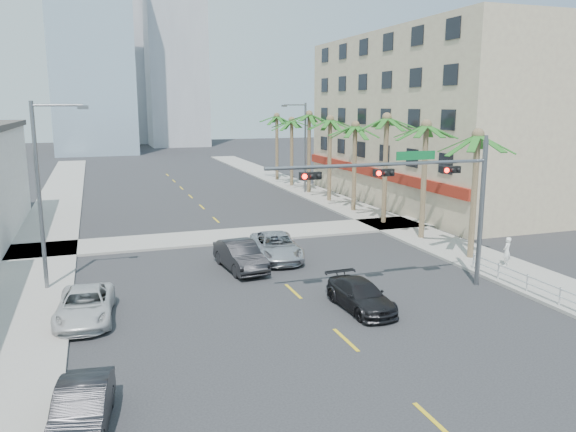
# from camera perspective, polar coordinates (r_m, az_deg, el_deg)

# --- Properties ---
(ground) EXTENTS (260.00, 260.00, 0.00)m
(ground) POSITION_cam_1_polar(r_m,az_deg,el_deg) (18.86, 11.22, -16.88)
(ground) COLOR #262628
(ground) RESTS_ON ground
(sidewalk_right) EXTENTS (4.00, 120.00, 0.15)m
(sidewalk_right) POSITION_cam_1_polar(r_m,az_deg,el_deg) (40.94, 11.75, -1.33)
(sidewalk_right) COLOR gray
(sidewalk_right) RESTS_ON ground
(sidewalk_left) EXTENTS (4.00, 120.00, 0.15)m
(sidewalk_left) POSITION_cam_1_polar(r_m,az_deg,el_deg) (35.52, -23.90, -4.00)
(sidewalk_left) COLOR gray
(sidewalk_left) RESTS_ON ground
(sidewalk_cross) EXTENTS (80.00, 4.00, 0.15)m
(sidewalk_cross) POSITION_cam_1_polar(r_m,az_deg,el_deg) (38.28, -5.49, -2.01)
(sidewalk_cross) COLOR gray
(sidewalk_cross) RESTS_ON ground
(building_right) EXTENTS (15.25, 28.00, 15.00)m
(building_right) POSITION_cam_1_polar(r_m,az_deg,el_deg) (53.84, 15.87, 9.42)
(building_right) COLOR tan
(building_right) RESTS_ON ground
(tower_far_left) EXTENTS (14.00, 14.00, 48.00)m
(tower_far_left) POSITION_cam_1_polar(r_m,az_deg,el_deg) (110.31, -19.57, 18.55)
(tower_far_left) COLOR #99B2C6
(tower_far_left) RESTS_ON ground
(tower_far_right) EXTENTS (12.00, 12.00, 60.00)m
(tower_far_right) POSITION_cam_1_polar(r_m,az_deg,el_deg) (127.28, -11.55, 20.62)
(tower_far_right) COLOR #ADADB2
(tower_far_right) RESTS_ON ground
(tower_far_center) EXTENTS (16.00, 16.00, 42.00)m
(tower_far_center) POSITION_cam_1_polar(r_m,az_deg,el_deg) (139.90, -17.32, 15.76)
(tower_far_center) COLOR #ADADB2
(tower_far_center) RESTS_ON ground
(traffic_signal_mast) EXTENTS (11.12, 0.54, 7.20)m
(traffic_signal_mast) POSITION_cam_1_polar(r_m,az_deg,el_deg) (26.75, 13.84, 2.84)
(traffic_signal_mast) COLOR slate
(traffic_signal_mast) RESTS_ON ground
(palm_tree_0) EXTENTS (4.80, 4.80, 7.80)m
(palm_tree_0) POSITION_cam_1_polar(r_m,az_deg,el_deg) (33.19, 18.73, 7.66)
(palm_tree_0) COLOR brown
(palm_tree_0) RESTS_ON ground
(palm_tree_1) EXTENTS (4.80, 4.80, 8.16)m
(palm_tree_1) POSITION_cam_1_polar(r_m,az_deg,el_deg) (37.43, 13.88, 8.80)
(palm_tree_1) COLOR brown
(palm_tree_1) RESTS_ON ground
(palm_tree_2) EXTENTS (4.80, 4.80, 8.52)m
(palm_tree_2) POSITION_cam_1_polar(r_m,az_deg,el_deg) (41.88, 10.01, 9.66)
(palm_tree_2) COLOR brown
(palm_tree_2) RESTS_ON ground
(palm_tree_3) EXTENTS (4.80, 4.80, 7.80)m
(palm_tree_3) POSITION_cam_1_polar(r_m,az_deg,el_deg) (46.52, 6.85, 9.03)
(palm_tree_3) COLOR brown
(palm_tree_3) RESTS_ON ground
(palm_tree_4) EXTENTS (4.80, 4.80, 8.16)m
(palm_tree_4) POSITION_cam_1_polar(r_m,az_deg,el_deg) (51.24, 4.30, 9.67)
(palm_tree_4) COLOR brown
(palm_tree_4) RESTS_ON ground
(palm_tree_5) EXTENTS (4.80, 4.80, 8.52)m
(palm_tree_5) POSITION_cam_1_polar(r_m,az_deg,el_deg) (56.05, 2.17, 10.18)
(palm_tree_5) COLOR brown
(palm_tree_5) RESTS_ON ground
(palm_tree_6) EXTENTS (4.80, 4.80, 7.80)m
(palm_tree_6) POSITION_cam_1_polar(r_m,az_deg,el_deg) (60.94, 0.38, 9.62)
(palm_tree_6) COLOR brown
(palm_tree_6) RESTS_ON ground
(palm_tree_7) EXTENTS (4.80, 4.80, 8.16)m
(palm_tree_7) POSITION_cam_1_polar(r_m,az_deg,el_deg) (65.86, -1.15, 10.04)
(palm_tree_7) COLOR brown
(palm_tree_7) RESTS_ON ground
(streetlight_left) EXTENTS (2.55, 0.25, 9.00)m
(streetlight_left) POSITION_cam_1_polar(r_m,az_deg,el_deg) (28.61, -23.62, 2.74)
(streetlight_left) COLOR slate
(streetlight_left) RESTS_ON ground
(streetlight_right) EXTENTS (2.55, 0.25, 9.00)m
(streetlight_right) POSITION_cam_1_polar(r_m,az_deg,el_deg) (55.95, 1.57, 7.39)
(streetlight_right) COLOR slate
(streetlight_right) RESTS_ON ground
(guardrail) EXTENTS (0.08, 8.08, 1.00)m
(guardrail) POSITION_cam_1_polar(r_m,az_deg,el_deg) (28.90, 23.14, -6.07)
(guardrail) COLOR silver
(guardrail) RESTS_ON ground
(car_parked_mid) EXTENTS (1.90, 4.13, 1.31)m
(car_parked_mid) POSITION_cam_1_polar(r_m,az_deg,el_deg) (17.13, -20.21, -17.97)
(car_parked_mid) COLOR black
(car_parked_mid) RESTS_ON ground
(car_parked_far) EXTENTS (2.57, 4.92, 1.32)m
(car_parked_far) POSITION_cam_1_polar(r_m,az_deg,el_deg) (24.96, -19.92, -8.54)
(car_parked_far) COLOR silver
(car_parked_far) RESTS_ON ground
(car_lane_left) EXTENTS (2.13, 4.88, 1.56)m
(car_lane_left) POSITION_cam_1_polar(r_m,az_deg,el_deg) (30.59, -4.88, -4.03)
(car_lane_left) COLOR black
(car_lane_left) RESTS_ON ground
(car_lane_center) EXTENTS (3.07, 5.62, 1.49)m
(car_lane_center) POSITION_cam_1_polar(r_m,az_deg,el_deg) (32.57, -1.21, -3.11)
(car_lane_center) COLOR #B9B9BE
(car_lane_center) RESTS_ON ground
(car_lane_right) EXTENTS (1.93, 4.38, 1.25)m
(car_lane_right) POSITION_cam_1_polar(r_m,az_deg,el_deg) (24.99, 7.39, -8.00)
(car_lane_right) COLOR black
(car_lane_right) RESTS_ON ground
(pedestrian) EXTENTS (0.69, 0.62, 1.59)m
(pedestrian) POSITION_cam_1_polar(r_m,az_deg,el_deg) (32.93, 21.34, -3.38)
(pedestrian) COLOR white
(pedestrian) RESTS_ON sidewalk_right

